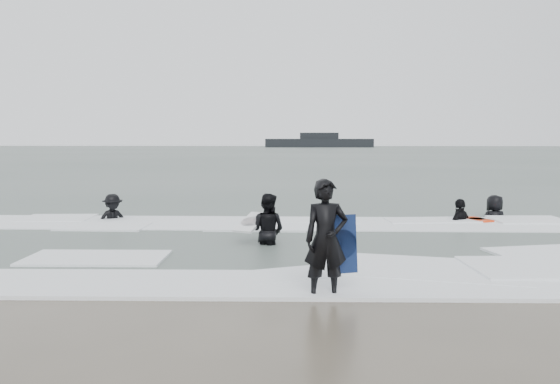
{
  "coord_description": "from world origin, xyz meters",
  "views": [
    {
      "loc": [
        0.54,
        -9.9,
        2.58
      ],
      "look_at": [
        0.0,
        5.0,
        1.1
      ],
      "focal_mm": 35.0,
      "sensor_mm": 36.0,
      "label": 1
    }
  ],
  "objects_px": {
    "surfer_breaker": "(113,221)",
    "vessel_horizon": "(319,142)",
    "surfer_wading": "(267,246)",
    "surfer_centre": "(325,298)",
    "surfer_right_near": "(460,223)",
    "surfer_right_far": "(494,218)"
  },
  "relations": [
    {
      "from": "surfer_breaker",
      "to": "vessel_horizon",
      "type": "relative_size",
      "value": 0.06
    },
    {
      "from": "surfer_wading",
      "to": "vessel_horizon",
      "type": "bearing_deg",
      "value": -71.31
    },
    {
      "from": "vessel_horizon",
      "to": "surfer_centre",
      "type": "bearing_deg",
      "value": -91.98
    },
    {
      "from": "surfer_wading",
      "to": "surfer_right_near",
      "type": "distance_m",
      "value": 6.77
    },
    {
      "from": "vessel_horizon",
      "to": "surfer_wading",
      "type": "bearing_deg",
      "value": -92.55
    },
    {
      "from": "surfer_centre",
      "to": "surfer_wading",
      "type": "height_order",
      "value": "surfer_centre"
    },
    {
      "from": "surfer_wading",
      "to": "surfer_right_far",
      "type": "relative_size",
      "value": 0.95
    },
    {
      "from": "surfer_wading",
      "to": "surfer_centre",
      "type": "bearing_deg",
      "value": 126.96
    },
    {
      "from": "surfer_wading",
      "to": "surfer_breaker",
      "type": "distance_m",
      "value": 6.23
    },
    {
      "from": "surfer_centre",
      "to": "surfer_right_near",
      "type": "height_order",
      "value": "surfer_centre"
    },
    {
      "from": "surfer_wading",
      "to": "surfer_right_far",
      "type": "xyz_separation_m",
      "value": [
        7.05,
        4.71,
        0.0
      ]
    },
    {
      "from": "surfer_right_far",
      "to": "vessel_horizon",
      "type": "relative_size",
      "value": 0.07
    },
    {
      "from": "surfer_right_near",
      "to": "surfer_breaker",
      "type": "bearing_deg",
      "value": -43.76
    },
    {
      "from": "surfer_centre",
      "to": "surfer_wading",
      "type": "relative_size",
      "value": 1.07
    },
    {
      "from": "surfer_breaker",
      "to": "surfer_right_far",
      "type": "xyz_separation_m",
      "value": [
        12.08,
        1.04,
        0.0
      ]
    },
    {
      "from": "surfer_centre",
      "to": "surfer_right_near",
      "type": "bearing_deg",
      "value": 49.36
    },
    {
      "from": "surfer_right_near",
      "to": "vessel_horizon",
      "type": "distance_m",
      "value": 131.12
    },
    {
      "from": "surfer_centre",
      "to": "surfer_right_near",
      "type": "relative_size",
      "value": 1.03
    },
    {
      "from": "surfer_right_near",
      "to": "surfer_right_far",
      "type": "distance_m",
      "value": 1.7
    },
    {
      "from": "surfer_centre",
      "to": "surfer_breaker",
      "type": "distance_m",
      "value": 10.07
    },
    {
      "from": "surfer_breaker",
      "to": "surfer_right_far",
      "type": "relative_size",
      "value": 0.89
    },
    {
      "from": "surfer_breaker",
      "to": "surfer_centre",
      "type": "bearing_deg",
      "value": -86.31
    }
  ]
}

